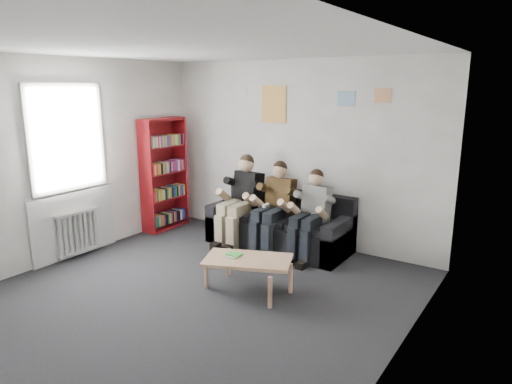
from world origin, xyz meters
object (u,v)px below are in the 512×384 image
coffee_table (248,262)px  person_left (240,201)px  sofa (280,227)px  person_right (310,215)px  person_middle (273,207)px  bookshelf (164,174)px

coffee_table → person_left: person_left is taller
sofa → person_right: bearing=-18.2°
person_middle → person_right: person_middle is taller
person_left → person_middle: (0.58, 0.00, -0.02)m
person_middle → person_right: (0.58, 0.00, -0.02)m
person_left → bookshelf: bearing=-170.7°
person_left → person_right: bearing=6.5°
person_left → sofa: bearing=24.9°
bookshelf → person_right: bearing=-0.5°
sofa → person_middle: bearing=-90.0°
bookshelf → person_middle: size_ratio=1.42×
person_left → person_middle: size_ratio=1.03×
bookshelf → coffee_table: bookshelf is taller
sofa → coffee_table: 1.57m
coffee_table → person_right: person_right is taller
coffee_table → person_right: size_ratio=0.80×
person_middle → sofa: bearing=87.1°
bookshelf → person_middle: bearing=-0.1°
person_right → bookshelf: bearing=-175.1°
bookshelf → coffee_table: (2.51, -1.22, -0.57)m
bookshelf → sofa: bearing=5.3°
sofa → person_right: person_right is taller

